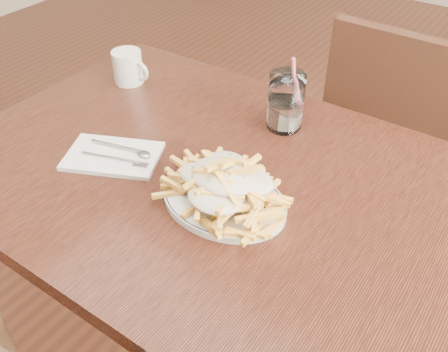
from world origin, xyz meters
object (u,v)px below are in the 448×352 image
Objects in this scene: chair_far at (393,140)px; water_glass at (286,105)px; loaded_fries at (224,181)px; coffee_mug at (128,67)px; table at (221,203)px; fries_plate at (224,200)px.

chair_far is 0.58m from water_glass.
loaded_fries is 1.67× the size of water_glass.
loaded_fries is 0.56m from coffee_mug.
chair_far is 0.85m from coffee_mug.
table is 0.13m from fries_plate.
chair_far is at bearing 40.18° from coffee_mug.
fries_plate is 1.01× the size of loaded_fries.
coffee_mug is at bearing 156.46° from table.
fries_plate is 0.05m from loaded_fries.
fries_plate is 0.32m from water_glass.
chair_far is 2.86× the size of fries_plate.
coffee_mug is at bearing 152.08° from loaded_fries.
coffee_mug is (-0.50, 0.26, 0.03)m from fries_plate.
fries_plate reaches higher than table.
loaded_fries reaches higher than table.
loaded_fries is at bearing -98.13° from chair_far.
chair_far is 7.96× the size of coffee_mug.
chair_far is at bearing 81.87° from loaded_fries.
water_glass is (-0.04, 0.31, 0.00)m from loaded_fries.
table is at bearing 128.51° from loaded_fries.
coffee_mug reaches higher than table.
water_glass is at bearing 86.30° from table.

